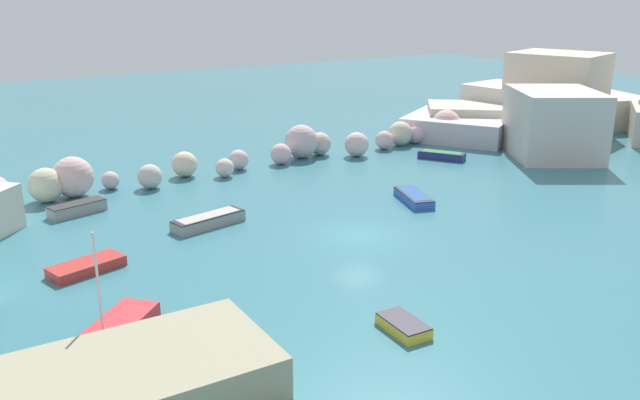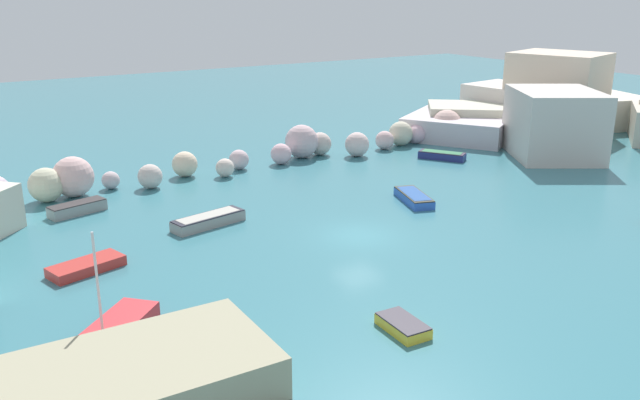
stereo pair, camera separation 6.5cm
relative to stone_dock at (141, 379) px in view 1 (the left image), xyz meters
name	(u,v)px [view 1 (the left image)]	position (x,y,z in m)	size (l,w,h in m)	color
cove_water	(359,236)	(15.12, 8.84, -0.78)	(160.00, 160.00, 0.00)	teal
cliff_headland_right	(559,111)	(46.49, 20.83, 1.46)	(26.76, 23.10, 7.47)	beige
rock_breakwater	(241,155)	(15.80, 25.04, 0.36)	(42.26, 4.33, 2.76)	beige
stone_dock	(141,379)	(0.00, 0.00, 0.00)	(8.62, 5.17, 1.55)	tan
moored_boat_0	(403,326)	(10.33, -0.99, -0.54)	(1.34, 2.34, 0.48)	yellow
moored_boat_1	(77,208)	(2.82, 21.07, -0.43)	(3.58, 1.93, 0.70)	gray
moored_boat_2	(104,341)	(-0.16, 4.00, -0.43)	(5.42, 5.28, 4.73)	red
moored_boat_3	(414,197)	(21.71, 11.99, -0.47)	(2.52, 4.05, 0.58)	blue
moored_boat_4	(208,220)	(8.71, 14.77, -0.43)	(4.58, 2.11, 0.67)	gray
moored_boat_5	(87,266)	(1.11, 11.87, -0.53)	(3.80, 2.38, 0.50)	red
moored_boat_6	(442,155)	(30.94, 19.55, -0.46)	(2.97, 3.74, 0.61)	navy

